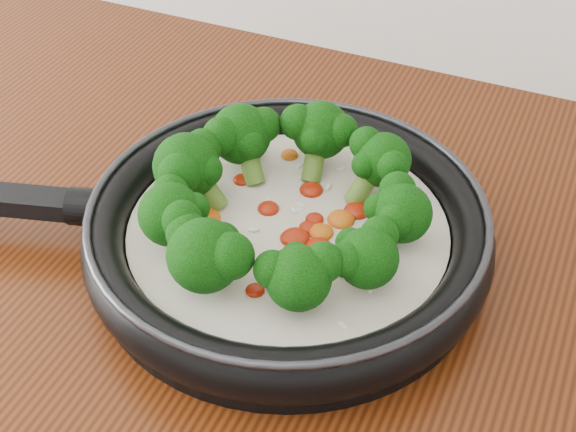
% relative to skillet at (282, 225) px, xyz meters
% --- Properties ---
extents(skillet, '(0.59, 0.45, 0.10)m').
position_rel_skillet_xyz_m(skillet, '(0.00, 0.00, 0.00)').
color(skillet, black).
rests_on(skillet, counter).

